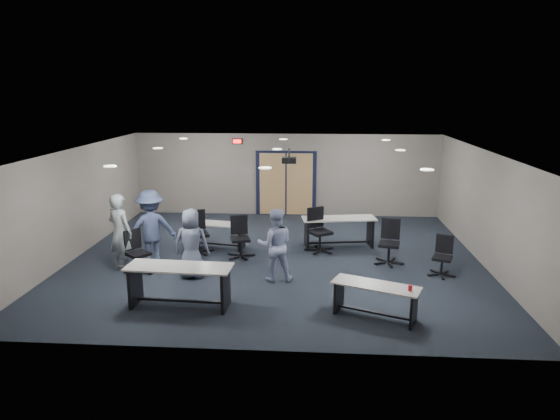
# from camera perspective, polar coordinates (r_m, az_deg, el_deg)

# --- Properties ---
(floor) EXTENTS (10.00, 10.00, 0.00)m
(floor) POSITION_cam_1_polar(r_m,az_deg,el_deg) (12.49, -0.50, -5.56)
(floor) COLOR black
(floor) RESTS_ON ground
(back_wall) EXTENTS (10.00, 0.04, 2.70)m
(back_wall) POSITION_cam_1_polar(r_m,az_deg,el_deg) (16.52, 0.70, 4.04)
(back_wall) COLOR gray
(back_wall) RESTS_ON floor
(front_wall) EXTENTS (10.00, 0.04, 2.70)m
(front_wall) POSITION_cam_1_polar(r_m,az_deg,el_deg) (7.82, -3.09, -7.05)
(front_wall) COLOR gray
(front_wall) RESTS_ON floor
(left_wall) EXTENTS (0.04, 9.00, 2.70)m
(left_wall) POSITION_cam_1_polar(r_m,az_deg,el_deg) (13.45, -22.26, 0.78)
(left_wall) COLOR gray
(left_wall) RESTS_ON floor
(right_wall) EXTENTS (0.04, 9.00, 2.70)m
(right_wall) POSITION_cam_1_polar(r_m,az_deg,el_deg) (12.75, 22.51, 0.09)
(right_wall) COLOR gray
(right_wall) RESTS_ON floor
(ceiling) EXTENTS (10.00, 9.00, 0.04)m
(ceiling) POSITION_cam_1_polar(r_m,az_deg,el_deg) (11.88, -0.52, 6.83)
(ceiling) COLOR silver
(ceiling) RESTS_ON back_wall
(double_door) EXTENTS (2.00, 0.07, 2.20)m
(double_door) POSITION_cam_1_polar(r_m,az_deg,el_deg) (16.53, 0.69, 2.99)
(double_door) COLOR black
(double_door) RESTS_ON back_wall
(exit_sign) EXTENTS (0.32, 0.07, 0.18)m
(exit_sign) POSITION_cam_1_polar(r_m,az_deg,el_deg) (16.48, -4.91, 7.83)
(exit_sign) COLOR black
(exit_sign) RESTS_ON back_wall
(ceiling_projector) EXTENTS (0.35, 0.32, 0.37)m
(ceiling_projector) POSITION_cam_1_polar(r_m,az_deg,el_deg) (12.39, 1.05, 5.74)
(ceiling_projector) COLOR black
(ceiling_projector) RESTS_ON ceiling
(ceiling_can_lights) EXTENTS (6.24, 5.74, 0.02)m
(ceiling_can_lights) POSITION_cam_1_polar(r_m,az_deg,el_deg) (12.13, -0.43, 6.83)
(ceiling_can_lights) COLOR white
(ceiling_can_lights) RESTS_ON ceiling
(table_front_left) EXTENTS (2.06, 0.78, 0.82)m
(table_front_left) POSITION_cam_1_polar(r_m,az_deg,el_deg) (9.86, -11.41, -7.73)
(table_front_left) COLOR beige
(table_front_left) RESTS_ON floor
(table_front_right) EXTENTS (1.67, 1.10, 0.75)m
(table_front_right) POSITION_cam_1_polar(r_m,az_deg,el_deg) (9.43, 10.90, -9.51)
(table_front_right) COLOR beige
(table_front_right) RESTS_ON floor
(table_back_left) EXTENTS (1.71, 0.84, 0.66)m
(table_back_left) POSITION_cam_1_polar(r_m,az_deg,el_deg) (13.35, -7.39, -2.36)
(table_back_left) COLOR beige
(table_back_left) RESTS_ON floor
(table_back_right) EXTENTS (2.02, 0.94, 1.08)m
(table_back_right) POSITION_cam_1_polar(r_m,az_deg,el_deg) (13.37, 6.70, -1.91)
(table_back_right) COLOR beige
(table_back_right) RESTS_ON floor
(chair_back_a) EXTENTS (0.90, 0.90, 1.09)m
(chair_back_a) POSITION_cam_1_polar(r_m,az_deg,el_deg) (12.90, -9.31, -2.57)
(chair_back_a) COLOR black
(chair_back_a) RESTS_ON floor
(chair_back_b) EXTENTS (0.80, 0.80, 1.03)m
(chair_back_b) POSITION_cam_1_polar(r_m,az_deg,el_deg) (12.47, -4.56, -3.14)
(chair_back_b) COLOR black
(chair_back_b) RESTS_ON floor
(chair_back_c) EXTENTS (0.98, 0.98, 1.14)m
(chair_back_c) POSITION_cam_1_polar(r_m,az_deg,el_deg) (12.89, 4.60, -2.34)
(chair_back_c) COLOR black
(chair_back_c) RESTS_ON floor
(chair_back_d) EXTENTS (0.81, 0.81, 1.07)m
(chair_back_d) POSITION_cam_1_polar(r_m,az_deg,el_deg) (12.25, 12.38, -3.64)
(chair_back_d) COLOR black
(chair_back_d) RESTS_ON floor
(chair_loose_left) EXTENTS (0.88, 0.88, 1.00)m
(chair_loose_left) POSITION_cam_1_polar(r_m,az_deg,el_deg) (11.83, -15.89, -4.66)
(chair_loose_left) COLOR black
(chair_loose_left) RESTS_ON floor
(chair_loose_right) EXTENTS (0.75, 0.75, 0.92)m
(chair_loose_right) POSITION_cam_1_polar(r_m,az_deg,el_deg) (11.80, 18.07, -5.07)
(chair_loose_right) COLOR black
(chair_loose_right) RESTS_ON floor
(person_gray) EXTENTS (0.79, 0.69, 1.83)m
(person_gray) POSITION_cam_1_polar(r_m,az_deg,el_deg) (12.00, -17.80, -2.47)
(person_gray) COLOR #9EAAAC
(person_gray) RESTS_ON floor
(person_plaid) EXTENTS (0.77, 0.51, 1.58)m
(person_plaid) POSITION_cam_1_polar(r_m,az_deg,el_deg) (11.23, -10.08, -3.78)
(person_plaid) COLOR slate
(person_plaid) RESTS_ON floor
(person_lightblue) EXTENTS (0.86, 0.72, 1.62)m
(person_lightblue) POSITION_cam_1_polar(r_m,az_deg,el_deg) (10.89, -0.57, -4.00)
(person_lightblue) COLOR #A8B3DE
(person_lightblue) RESTS_ON floor
(person_back) EXTENTS (1.36, 1.12, 1.83)m
(person_back) POSITION_cam_1_polar(r_m,az_deg,el_deg) (12.17, -14.55, -2.02)
(person_back) COLOR #3E4B71
(person_back) RESTS_ON floor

